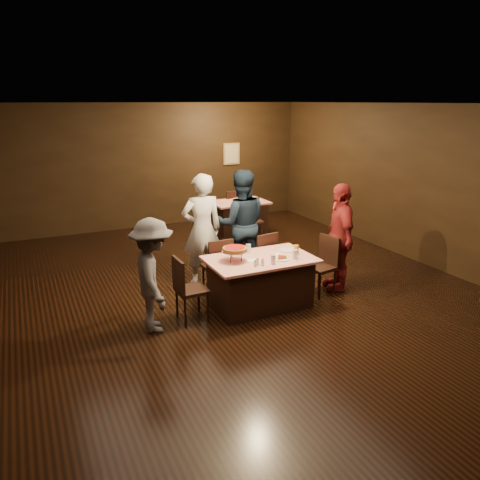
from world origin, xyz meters
name	(u,v)px	position (x,y,z in m)	size (l,w,h in m)	color
room	(234,164)	(0.00, 0.01, 2.14)	(10.00, 10.04, 3.02)	black
main_table	(260,282)	(0.23, -0.42, 0.39)	(1.60, 1.00, 0.77)	#B2190B
back_table	(239,217)	(1.69, 3.43, 0.39)	(1.30, 0.90, 0.77)	#B4130C
chair_far_left	(217,265)	(-0.17, 0.33, 0.47)	(0.42, 0.42, 0.95)	black
chair_far_right	(260,258)	(0.63, 0.33, 0.47)	(0.42, 0.42, 0.95)	black
chair_end_left	(192,289)	(-0.87, -0.42, 0.47)	(0.42, 0.42, 0.95)	black
chair_end_right	(320,266)	(1.33, -0.42, 0.47)	(0.42, 0.42, 0.95)	black
chair_back_near	(252,220)	(1.69, 2.73, 0.47)	(0.42, 0.42, 0.95)	black
chair_back_far	(229,209)	(1.69, 4.03, 0.47)	(0.42, 0.42, 0.95)	black
diner_white_jacket	(202,230)	(-0.22, 0.83, 0.95)	(0.70, 0.46, 1.91)	silver
diner_navy_hoodie	(241,224)	(0.52, 0.87, 0.96)	(0.93, 0.73, 1.92)	#142132
diner_grey_knit	(153,276)	(-1.44, -0.49, 0.79)	(1.02, 0.59, 1.58)	#545358
diner_red_shirt	(340,237)	(1.73, -0.35, 0.89)	(1.05, 0.44, 1.79)	maroon
pizza_stand	(235,249)	(-0.17, -0.37, 0.95)	(0.38, 0.38, 0.22)	black
plate_with_slice	(281,258)	(0.48, -0.60, 0.80)	(0.25, 0.25, 0.06)	white
plate_empty	(287,250)	(0.78, -0.27, 0.78)	(0.25, 0.25, 0.01)	white
glass_front_left	(273,259)	(0.28, -0.72, 0.84)	(0.08, 0.08, 0.14)	silver
glass_front_right	(295,255)	(0.68, -0.67, 0.84)	(0.08, 0.08, 0.14)	silver
glass_amber	(296,249)	(0.83, -0.47, 0.84)	(0.08, 0.08, 0.14)	#BF7F26
glass_back	(248,249)	(0.18, -0.12, 0.84)	(0.08, 0.08, 0.14)	silver
condiments	(258,263)	(0.05, -0.71, 0.82)	(0.17, 0.10, 0.09)	silver
napkin_center	(278,255)	(0.53, -0.42, 0.77)	(0.16, 0.16, 0.01)	white
napkin_left	(253,260)	(0.08, -0.47, 0.77)	(0.16, 0.16, 0.01)	white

